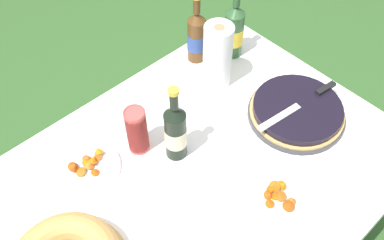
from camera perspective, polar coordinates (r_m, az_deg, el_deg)
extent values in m
cube|color=brown|center=(1.45, -0.18, -8.09)|extent=(1.44, 1.01, 0.03)
cylinder|color=brown|center=(1.98, 23.57, -9.74)|extent=(0.06, 0.06, 0.67)
cylinder|color=brown|center=(2.21, 4.57, 4.30)|extent=(0.06, 0.06, 0.67)
cube|color=white|center=(1.43, -0.18, -7.67)|extent=(1.45, 1.02, 0.00)
cube|color=white|center=(1.73, -11.62, 2.01)|extent=(1.45, 0.00, 0.10)
cube|color=white|center=(1.85, 16.45, 4.75)|extent=(0.00, 1.02, 0.10)
cylinder|color=#38383D|center=(1.62, 13.68, 0.72)|extent=(0.36, 0.36, 0.02)
cylinder|color=tan|center=(1.61, 13.78, 1.06)|extent=(0.35, 0.35, 0.01)
cylinder|color=black|center=(1.60, 13.90, 1.50)|extent=(0.33, 0.33, 0.03)
cube|color=silver|center=(1.53, 11.54, 0.36)|extent=(0.19, 0.05, 0.00)
cube|color=black|center=(1.67, 17.40, 4.07)|extent=(0.09, 0.03, 0.01)
cylinder|color=#E04C47|center=(1.47, -7.18, -2.52)|extent=(0.07, 0.07, 0.09)
cylinder|color=#E04C47|center=(1.46, -7.23, -2.22)|extent=(0.07, 0.07, 0.09)
cylinder|color=#E04C47|center=(1.45, -7.28, -1.90)|extent=(0.07, 0.07, 0.09)
cylinder|color=#E04C47|center=(1.44, -7.33, -1.59)|extent=(0.07, 0.07, 0.09)
cylinder|color=#E04C47|center=(1.43, -7.38, -1.27)|extent=(0.07, 0.07, 0.09)
cylinder|color=#E04C47|center=(1.42, -7.43, -0.94)|extent=(0.07, 0.07, 0.09)
cylinder|color=#E04C47|center=(1.41, -7.49, -0.61)|extent=(0.07, 0.07, 0.09)
cylinder|color=#E04C47|center=(1.40, -7.54, -0.28)|extent=(0.07, 0.07, 0.09)
torus|color=#E04C47|center=(1.36, -7.74, 0.99)|extent=(0.07, 0.07, 0.01)
cylinder|color=#2D562D|center=(1.77, 5.56, 11.31)|extent=(0.08, 0.08, 0.20)
cylinder|color=yellow|center=(1.78, 5.55, 11.21)|extent=(0.08, 0.08, 0.08)
cone|color=#2D562D|center=(1.70, 5.86, 14.40)|extent=(0.08, 0.08, 0.04)
cylinder|color=brown|center=(1.75, 0.59, 10.61)|extent=(0.07, 0.07, 0.19)
cylinder|color=#334C93|center=(1.75, 0.59, 10.51)|extent=(0.08, 0.08, 0.07)
cone|color=brown|center=(1.68, 0.62, 13.58)|extent=(0.07, 0.07, 0.04)
cylinder|color=brown|center=(1.65, 0.63, 14.99)|extent=(0.03, 0.03, 0.06)
cylinder|color=black|center=(1.41, -2.20, -2.00)|extent=(0.07, 0.07, 0.20)
cylinder|color=beige|center=(1.41, -2.19, -2.10)|extent=(0.08, 0.08, 0.08)
cone|color=black|center=(1.32, -2.35, 1.11)|extent=(0.07, 0.07, 0.04)
cylinder|color=black|center=(1.28, -2.42, 2.59)|extent=(0.03, 0.03, 0.06)
cylinder|color=gold|center=(1.25, -2.48, 3.84)|extent=(0.03, 0.03, 0.02)
cylinder|color=white|center=(1.49, -13.36, -6.12)|extent=(0.21, 0.21, 0.01)
torus|color=white|center=(1.48, -13.42, -5.95)|extent=(0.20, 0.20, 0.01)
cone|color=#CF641F|center=(1.48, -12.62, -4.78)|extent=(0.04, 0.04, 0.03)
cone|color=#C4710F|center=(1.47, -14.06, -5.25)|extent=(0.04, 0.04, 0.02)
cone|color=#CE5A1E|center=(1.47, -13.73, -4.98)|extent=(0.05, 0.05, 0.04)
cone|color=orange|center=(1.49, -12.42, -3.94)|extent=(0.05, 0.05, 0.04)
cone|color=#C06B1D|center=(1.46, -14.81, -6.59)|extent=(0.05, 0.04, 0.03)
cone|color=#C75C0C|center=(1.47, -13.05, -5.11)|extent=(0.04, 0.04, 0.03)
cone|color=#CC5211|center=(1.45, -12.80, -6.68)|extent=(0.04, 0.04, 0.02)
cone|color=#C56721|center=(1.47, -13.54, -5.60)|extent=(0.06, 0.05, 0.04)
cone|color=#AA4712|center=(1.47, -15.43, -5.90)|extent=(0.06, 0.06, 0.04)
cylinder|color=white|center=(1.41, 10.86, -10.23)|extent=(0.20, 0.20, 0.01)
torus|color=white|center=(1.40, 10.90, -10.07)|extent=(0.20, 0.20, 0.01)
cone|color=#B94D12|center=(1.37, 12.75, -10.94)|extent=(0.04, 0.04, 0.03)
cone|color=#AE4A11|center=(1.39, 10.28, -9.78)|extent=(0.04, 0.05, 0.03)
cone|color=#CE620E|center=(1.39, 10.91, -9.90)|extent=(0.04, 0.04, 0.03)
cone|color=#C4601C|center=(1.39, 13.08, -10.26)|extent=(0.04, 0.05, 0.03)
cone|color=#B5690E|center=(1.42, 12.17, -8.38)|extent=(0.05, 0.04, 0.04)
cone|color=#C9540F|center=(1.37, 10.30, -10.79)|extent=(0.04, 0.04, 0.02)
cone|color=#C86817|center=(1.39, 10.87, -8.60)|extent=(0.05, 0.05, 0.04)
cone|color=#AF5E19|center=(1.39, 11.71, -9.77)|extent=(0.05, 0.05, 0.03)
cone|color=#D0540B|center=(1.40, 10.20, -8.92)|extent=(0.03, 0.04, 0.03)
cylinder|color=white|center=(1.62, 3.43, 8.52)|extent=(0.11, 0.11, 0.27)
cylinder|color=#9E7A56|center=(1.53, 3.66, 12.27)|extent=(0.04, 0.04, 0.00)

